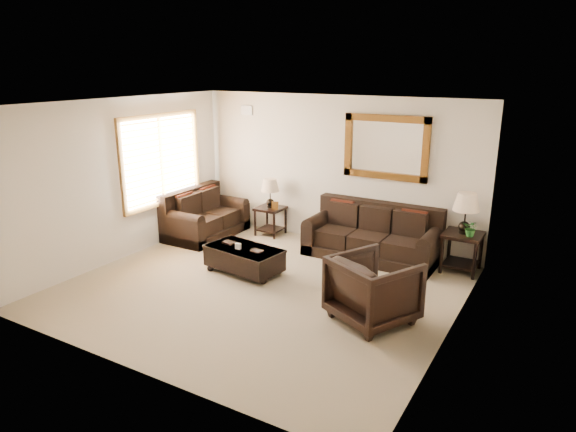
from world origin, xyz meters
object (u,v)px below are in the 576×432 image
Objects in this scene: sofa at (373,238)px; end_table_left at (270,199)px; end_table_right at (465,221)px; coffee_table at (244,257)px; armchair at (374,286)px; loveseat at (204,219)px.

sofa is 2.21m from end_table_left.
end_table_right is 3.53m from coffee_table.
end_table_right is 1.34× the size of armchair.
armchair is at bearing -68.76° from sofa.
end_table_left is 2.00m from coffee_table.
end_table_right reaches higher than end_table_left.
coffee_table is 2.43m from armchair.
loveseat reaches higher than coffee_table.
end_table_right is at bearing -82.27° from loveseat.
coffee_table is (0.65, -1.83, -0.47)m from end_table_left.
loveseat is at bearing 4.98° from armchair.
coffee_table is at bearing -123.20° from loveseat.
coffee_table is at bearing 14.87° from armchair.
sofa is 1.73× the size of end_table_right.
end_table_left reaches higher than loveseat.
loveseat is at bearing -170.71° from sofa.
sofa is at bearing -42.03° from armchair.
armchair reaches higher than sofa.
loveseat is at bearing -148.21° from end_table_left.
sofa reaches higher than loveseat.
coffee_table is 1.35× the size of armchair.
end_table_right is at bearing -78.39° from armchair.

